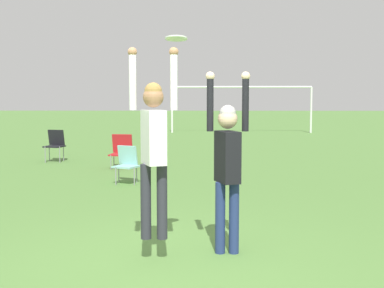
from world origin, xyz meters
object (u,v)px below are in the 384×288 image
camping_chair_1 (55,143)px  camping_chair_4 (127,162)px  camping_chair_3 (122,150)px  person_jumping (154,138)px  frisbee (176,38)px  person_defending (227,158)px

camping_chair_1 → camping_chair_4: 4.55m
camping_chair_1 → camping_chair_3: bearing=160.8°
person_jumping → frisbee: (0.26, 0.02, 1.11)m
camping_chair_1 → camping_chair_4: (2.59, -3.74, -0.07)m
frisbee → camping_chair_4: (-1.35, 5.39, -2.05)m
person_defending → frisbee: size_ratio=8.68×
person_jumping → camping_chair_1: 9.90m
person_defending → person_jumping: bearing=-90.0°
camping_chair_3 → frisbee: bearing=112.0°
frisbee → camping_chair_1: 10.13m
camping_chair_1 → camping_chair_3: size_ratio=1.03×
person_jumping → camping_chair_1: person_jumping is taller
frisbee → camping_chair_3: bearing=103.2°
person_defending → frisbee: 1.51m
person_jumping → camping_chair_4: (-1.09, 5.40, -0.95)m
person_jumping → frisbee: size_ratio=8.68×
person_jumping → frisbee: frisbee is taller
person_jumping → frisbee: 1.14m
person_defending → frisbee: bearing=-83.7°
person_defending → camping_chair_3: person_defending is taller
person_defending → camping_chair_3: bearing=177.8°
person_jumping → camping_chair_4: person_jumping is taller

